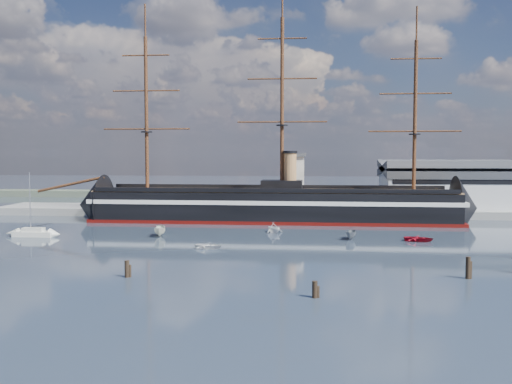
{
  "coord_description": "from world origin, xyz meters",
  "views": [
    {
      "loc": [
        5.59,
        -80.67,
        16.92
      ],
      "look_at": [
        -4.62,
        35.0,
        9.0
      ],
      "focal_mm": 40.0,
      "sensor_mm": 36.0,
      "label": 1
    }
  ],
  "objects": [
    {
      "name": "motorboat_a",
      "position": [
        -23.99,
        32.28,
        0.0
      ],
      "size": [
        6.88,
        3.46,
        2.63
      ],
      "primitive_type": "imported",
      "rotation": [
        0.0,
        0.0,
        0.17
      ],
      "color": "silver",
      "rests_on": "ground"
    },
    {
      "name": "motorboat_c",
      "position": [
        14.44,
        31.59,
        0.0
      ],
      "size": [
        5.8,
        3.12,
        2.2
      ],
      "primitive_type": "imported",
      "rotation": [
        0.0,
        0.0,
        -0.21
      ],
      "color": "slate",
      "rests_on": "ground"
    },
    {
      "name": "ground",
      "position": [
        0.0,
        40.0,
        0.0
      ],
      "size": [
        600.0,
        600.0,
        0.0
      ],
      "primitive_type": "plane",
      "color": "#2A3441",
      "rests_on": "ground"
    },
    {
      "name": "motorboat_e",
      "position": [
        27.2,
        30.14,
        0.0
      ],
      "size": [
        2.34,
        3.7,
        1.61
      ],
      "primitive_type": "imported",
      "rotation": [
        0.0,
        0.0,
        1.27
      ],
      "color": "maroon",
      "rests_on": "ground"
    },
    {
      "name": "warship",
      "position": [
        -4.15,
        60.0,
        4.04
      ],
      "size": [
        113.03,
        17.91,
        53.94
      ],
      "rotation": [
        0.0,
        0.0,
        -0.02
      ],
      "color": "black",
      "rests_on": "ground"
    },
    {
      "name": "quay_tower",
      "position": [
        3.0,
        73.0,
        9.75
      ],
      "size": [
        5.0,
        5.0,
        15.0
      ],
      "color": "silver",
      "rests_on": "ground"
    },
    {
      "name": "sailboat",
      "position": [
        -49.53,
        29.61,
        0.83
      ],
      "size": [
        8.15,
        2.42,
        13.03
      ],
      "rotation": [
        0.0,
        0.0,
        -0.0
      ],
      "color": "beige",
      "rests_on": "ground"
    },
    {
      "name": "piling_near_mid",
      "position": [
        6.67,
        -14.61,
        0.0
      ],
      "size": [
        0.64,
        0.64,
        2.69
      ],
      "primitive_type": "cylinder",
      "color": "black",
      "rests_on": "ground"
    },
    {
      "name": "warehouse",
      "position": [
        58.0,
        80.0,
        7.98
      ],
      "size": [
        63.0,
        21.0,
        11.6
      ],
      "color": "#B7BABC",
      "rests_on": "ground"
    },
    {
      "name": "motorboat_d",
      "position": [
        -1.24,
        39.72,
        0.0
      ],
      "size": [
        7.16,
        6.48,
        2.49
      ],
      "primitive_type": "imported",
      "rotation": [
        0.0,
        0.0,
        0.66
      ],
      "color": "silver",
      "rests_on": "ground"
    },
    {
      "name": "quay",
      "position": [
        10.0,
        76.0,
        0.0
      ],
      "size": [
        180.0,
        18.0,
        2.0
      ],
      "primitive_type": "cube",
      "color": "slate",
      "rests_on": "ground"
    },
    {
      "name": "motorboat_b",
      "position": [
        -11.67,
        18.58,
        0.0
      ],
      "size": [
        1.76,
        3.23,
        1.43
      ],
      "primitive_type": "imported",
      "rotation": [
        0.0,
        0.0,
        1.39
      ],
      "color": "silver",
      "rests_on": "ground"
    },
    {
      "name": "piling_near_left",
      "position": [
        -18.71,
        -5.73,
        0.0
      ],
      "size": [
        0.64,
        0.64,
        3.01
      ],
      "primitive_type": "cylinder",
      "color": "black",
      "rests_on": "ground"
    },
    {
      "name": "piling_near_right",
      "position": [
        27.39,
        -2.63,
        0.0
      ],
      "size": [
        0.64,
        0.64,
        3.71
      ],
      "primitive_type": "cylinder",
      "color": "black",
      "rests_on": "ground"
    }
  ]
}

